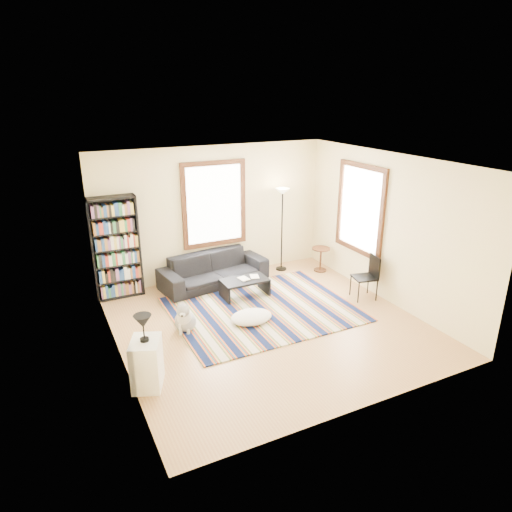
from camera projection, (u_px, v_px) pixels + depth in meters
name	position (u px, v px, depth m)	size (l,w,h in m)	color
floor	(269.00, 327.00, 7.96)	(5.00, 5.00, 0.10)	tan
ceiling	(270.00, 159.00, 6.96)	(5.00, 5.00, 0.10)	white
wall_back	(213.00, 213.00, 9.61)	(5.00, 0.10, 2.80)	beige
wall_front	(372.00, 313.00, 5.31)	(5.00, 0.10, 2.80)	beige
wall_left	(109.00, 275.00, 6.40)	(0.10, 5.00, 2.80)	beige
wall_right	(390.00, 228.00, 8.52)	(0.10, 5.00, 2.80)	beige
window_back	(214.00, 204.00, 9.47)	(1.20, 0.06, 1.60)	white
window_right	(360.00, 209.00, 9.09)	(0.06, 1.20, 1.60)	white
rug	(262.00, 309.00, 8.46)	(3.25, 2.60, 0.02)	#0B153B
sofa	(214.00, 270.00, 9.46)	(0.87, 2.23, 0.65)	black
bookshelf	(116.00, 248.00, 8.68)	(0.90, 0.30, 2.00)	black
coffee_table	(245.00, 288.00, 8.95)	(0.90, 0.50, 0.36)	black
book_a	(240.00, 280.00, 8.84)	(0.23, 0.17, 0.02)	beige
book_b	(250.00, 277.00, 8.99)	(0.16, 0.22, 0.02)	beige
floor_cushion	(251.00, 317.00, 7.99)	(0.75, 0.56, 0.19)	silver
floor_lamp	(282.00, 230.00, 10.03)	(0.30, 0.30, 1.86)	black
side_table	(321.00, 259.00, 10.19)	(0.40, 0.40, 0.54)	#4F2913
folding_chair	(364.00, 278.00, 8.79)	(0.42, 0.40, 0.86)	black
white_cabinet	(147.00, 363.00, 6.18)	(0.38, 0.50, 0.70)	white
table_lamp	(143.00, 328.00, 6.00)	(0.24, 0.24, 0.38)	black
dog	(185.00, 315.00, 7.66)	(0.40, 0.56, 0.56)	#B6B6B6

